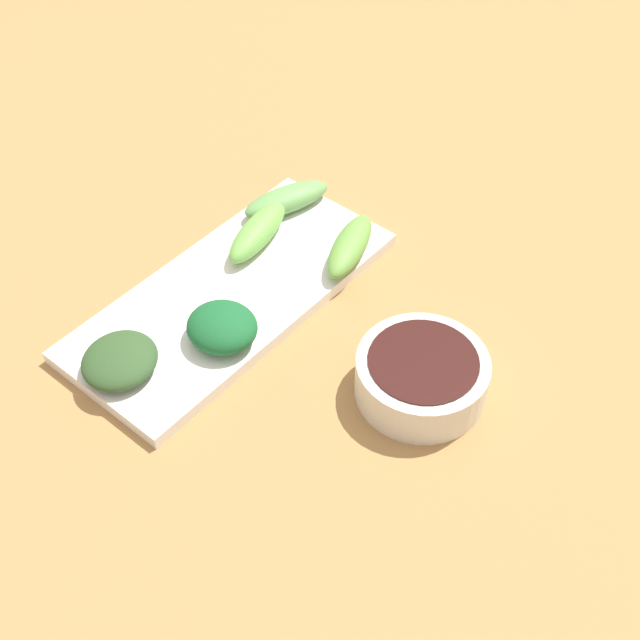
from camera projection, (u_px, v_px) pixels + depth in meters
The scene contains 8 objects.
tabletop at pixel (320, 338), 0.75m from camera, with size 2.10×2.10×0.02m, color #A17945.
sauce_bowl at pixel (420, 377), 0.68m from camera, with size 0.11×0.11×0.04m.
serving_plate at pixel (231, 295), 0.76m from camera, with size 0.14×0.31×0.01m, color white.
broccoli_stalk_0 at pixel (258, 232), 0.79m from camera, with size 0.03×0.09×0.02m, color #6CB04A.
broccoli_leafy_1 at pixel (222, 327), 0.71m from camera, with size 0.06×0.06×0.03m, color #185C2C.
broccoli_leafy_2 at pixel (120, 360), 0.69m from camera, with size 0.06×0.06×0.02m, color #2E4E26.
broccoli_stalk_3 at pixel (287, 199), 0.82m from camera, with size 0.03×0.09×0.02m, color #65A052.
broccoli_stalk_4 at pixel (350, 246), 0.78m from camera, with size 0.03×0.09×0.02m, color #66A042.
Camera 1 is at (-0.32, 0.38, 0.56)m, focal length 48.25 mm.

